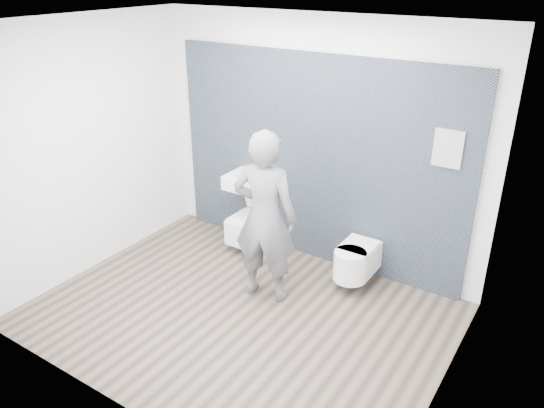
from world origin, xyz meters
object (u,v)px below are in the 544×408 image
Objects in this scene: washbasin at (250,182)px; toilet_square at (249,226)px; toilet_rounded at (355,261)px; visitor at (265,217)px.

washbasin reaches higher than toilet_square.
toilet_square is at bearing -90.00° from washbasin.
washbasin is 1.56m from toilet_rounded.
washbasin reaches higher than toilet_rounded.
visitor reaches higher than washbasin.
toilet_square is at bearing -57.81° from visitor.
toilet_rounded is (1.45, -0.06, 0.01)m from toilet_square.
toilet_square is 1.12× the size of toilet_rounded.
toilet_rounded is at bearing -149.02° from visitor.
toilet_rounded is (1.45, -0.10, -0.57)m from washbasin.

